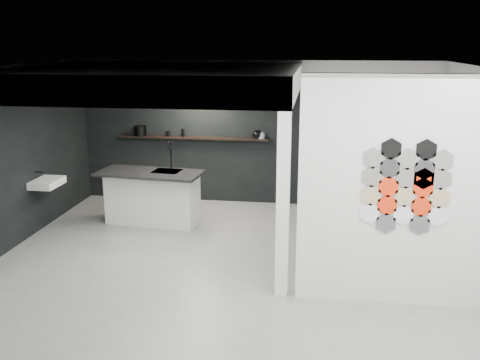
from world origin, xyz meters
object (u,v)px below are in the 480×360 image
Objects in this scene: glass_vase at (261,135)px; wall_basin at (47,183)px; bottle_dark at (183,133)px; stockpot at (140,131)px; kettle at (257,134)px; glass_bowl at (261,136)px; utensil_cup at (168,134)px; kitchen_island at (153,196)px; partition_panel at (402,193)px.

wall_basin is at bearing -148.65° from glass_vase.
stockpot is at bearing 180.00° from bottle_dark.
glass_bowl is at bearing -1.76° from kettle.
utensil_cup is (-1.86, 0.00, -0.01)m from glass_vase.
kitchen_island is at bearing 21.84° from wall_basin.
kitchen_island reaches higher than glass_vase.
utensil_cup is (-3.94, 3.87, -0.03)m from partition_panel.
glass_bowl is (2.43, 0.00, -0.05)m from stockpot.
utensil_cup is at bearing 99.38° from kitchen_island.
kettle is (1.70, 1.42, 0.91)m from kitchen_island.
partition_panel is 5.52m from utensil_cup.
partition_panel is 11.73× the size of stockpot.
wall_basin is at bearing 161.77° from partition_panel.
glass_bowl reaches higher than wall_basin.
glass_bowl is 1.86m from utensil_cup.
bottle_dark is (-1.48, 0.00, -0.00)m from kettle.
kitchen_island is (-3.85, 2.45, -0.91)m from partition_panel.
stockpot is (0.96, 2.07, 0.57)m from wall_basin.
kitchen_island is at bearing -141.39° from glass_vase.
glass_vase is at bearing 118.23° from partition_panel.
stockpot is at bearing 178.24° from kettle.
kitchen_island is 1.81m from stockpot.
partition_panel is 28.74× the size of utensil_cup.
glass_vase reaches higher than glass_bowl.
stockpot is 2.35m from kettle.
kitchen_island reaches higher than glass_bowl.
kitchen_island is 19.26× the size of utensil_cup.
glass_bowl is 1.56m from bottle_dark.
bottle_dark is at bearing 48.40° from wall_basin.
stockpot is 0.87m from bottle_dark.
wall_basin is at bearing -131.60° from bottle_dark.
kitchen_island is at bearing -141.92° from kettle.
kettle is at bearing 0.00° from utensil_cup.
partition_panel is 5.78m from wall_basin.
glass_vase is 0.82× the size of bottle_dark.
kettle reaches higher than bottle_dark.
kitchen_island is 13.30× the size of glass_bowl.
partition_panel is 5.30m from bottle_dark.
wall_basin is 4.25× the size of glass_bowl.
partition_panel reaches higher than wall_basin.
kitchen_island is 15.12× the size of glass_vase.
glass_bowl is at bearing 0.00° from stockpot.
wall_basin is 3.96× the size of bottle_dark.
partition_panel is 1.49× the size of kitchen_island.
stockpot reaches higher than glass_bowl.
kitchen_island is at bearing -65.33° from stockpot.
wall_basin is 3.16× the size of kettle.
glass_vase is (0.00, 0.00, 0.01)m from glass_bowl.
glass_vase is 1.27× the size of utensil_cup.
kettle reaches higher than wall_basin.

